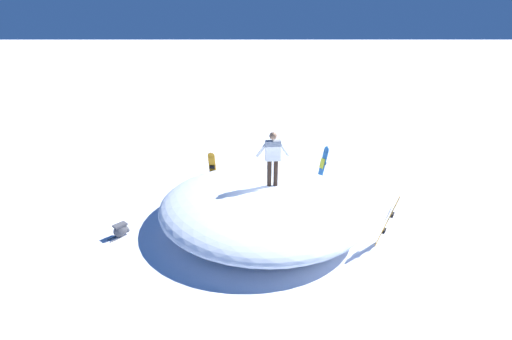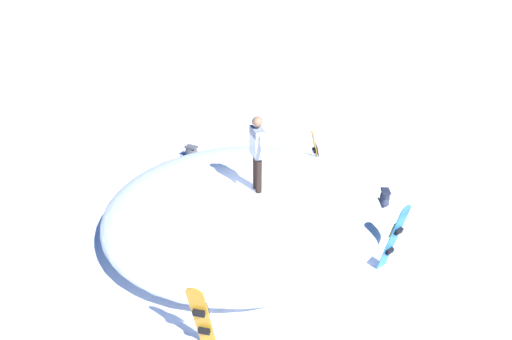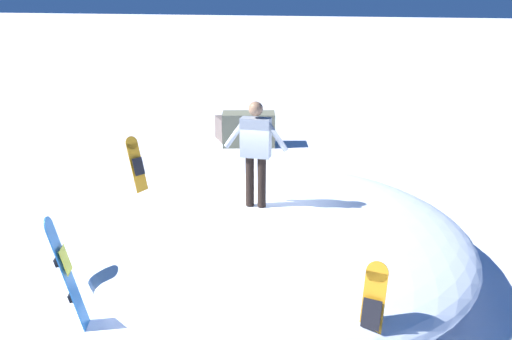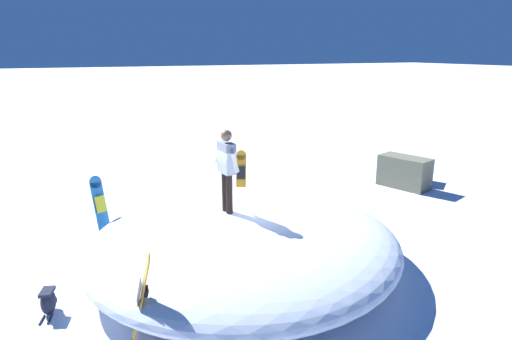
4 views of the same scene
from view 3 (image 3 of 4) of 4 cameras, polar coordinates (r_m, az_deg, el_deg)
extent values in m
plane|color=white|center=(9.71, 0.44, -8.69)|extent=(240.00, 240.00, 0.00)
ellipsoid|color=white|center=(8.87, 2.47, -7.20)|extent=(9.09, 9.14, 1.18)
cylinder|color=black|center=(8.38, -0.69, -1.24)|extent=(0.14, 0.14, 0.85)
cylinder|color=black|center=(8.33, 0.64, -1.35)|extent=(0.14, 0.14, 0.85)
cube|color=#8C939E|center=(8.13, -0.03, 3.63)|extent=(0.49, 0.25, 0.63)
sphere|color=#936B4C|center=(8.02, -0.03, 6.83)|extent=(0.23, 0.23, 0.23)
cylinder|color=#8C939E|center=(8.20, -2.24, 4.15)|extent=(0.41, 0.11, 0.52)
cylinder|color=#8C939E|center=(8.04, 2.23, 3.87)|extent=(0.41, 0.11, 0.52)
cube|color=#2672BF|center=(7.67, -20.10, -11.24)|extent=(0.44, 0.40, 1.57)
cylinder|color=#2672BF|center=(7.38, -22.02, -5.91)|extent=(0.19, 0.30, 0.29)
cube|color=yellow|center=(7.55, -20.42, -9.38)|extent=(0.18, 0.26, 0.38)
cube|color=black|center=(7.57, -21.10, -9.36)|extent=(0.16, 0.21, 0.12)
cube|color=black|center=(7.81, -19.74, -13.04)|extent=(0.16, 0.21, 0.12)
cube|color=orange|center=(11.32, -12.80, -0.93)|extent=(0.53, 0.46, 1.52)
cylinder|color=orange|center=(11.27, -13.68, 2.96)|extent=(0.21, 0.30, 0.28)
cube|color=black|center=(11.24, -12.94, 0.39)|extent=(0.21, 0.27, 0.36)
cube|color=black|center=(11.33, -13.24, 0.51)|extent=(0.17, 0.21, 0.12)
cube|color=black|center=(11.38, -12.61, -2.26)|extent=(0.17, 0.21, 0.12)
cube|color=orange|center=(6.41, 12.50, -17.41)|extent=(0.30, 0.39, 1.47)
cylinder|color=orange|center=(6.16, 13.35, -11.00)|extent=(0.27, 0.11, 0.26)
cube|color=black|center=(6.27, 12.70, -15.40)|extent=(0.23, 0.12, 0.35)
cube|color=black|center=(6.35, 12.89, -14.96)|extent=(0.20, 0.12, 0.12)
cube|color=#686952|center=(16.16, -0.81, 4.57)|extent=(1.80, 1.28, 1.05)
cube|color=#63554F|center=(16.95, -2.13, 4.71)|extent=(1.57, 1.49, 0.74)
camera|label=1|loc=(18.97, 13.27, 23.22)|focal=27.35mm
camera|label=2|loc=(14.31, -33.08, 22.04)|focal=30.18mm
camera|label=4|loc=(7.19, 71.62, 6.17)|focal=30.79mm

